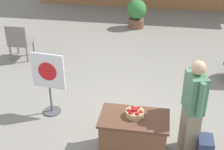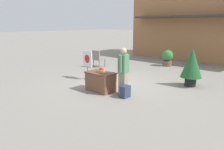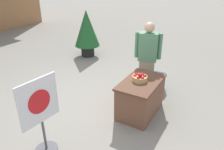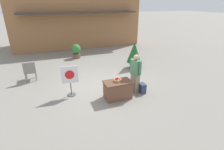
# 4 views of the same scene
# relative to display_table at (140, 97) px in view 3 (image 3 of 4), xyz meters

# --- Properties ---
(ground_plane) EXTENTS (120.00, 120.00, 0.00)m
(ground_plane) POSITION_rel_display_table_xyz_m (-0.23, 1.13, -0.37)
(ground_plane) COLOR gray
(display_table) EXTENTS (1.12, 0.68, 0.73)m
(display_table) POSITION_rel_display_table_xyz_m (0.00, 0.00, 0.00)
(display_table) COLOR brown
(display_table) RESTS_ON ground_plane
(apple_basket) EXTENTS (0.30, 0.30, 0.16)m
(apple_basket) POSITION_rel_display_table_xyz_m (0.00, 0.04, 0.43)
(apple_basket) COLOR tan
(apple_basket) RESTS_ON display_table
(person_visitor) EXTENTS (0.36, 0.59, 1.69)m
(person_visitor) POSITION_rel_display_table_xyz_m (0.91, 0.25, 0.50)
(person_visitor) COLOR gray
(person_visitor) RESTS_ON ground_plane
(backpack) EXTENTS (0.24, 0.34, 0.42)m
(backpack) POSITION_rel_display_table_xyz_m (1.17, 0.04, -0.16)
(backpack) COLOR #2D3856
(backpack) RESTS_ON ground_plane
(poster_board) EXTENTS (0.68, 0.36, 1.30)m
(poster_board) POSITION_rel_display_table_xyz_m (-1.76, 0.90, 0.37)
(poster_board) COLOR #4C4C51
(poster_board) RESTS_ON ground_plane
(potted_plant_far_right) EXTENTS (0.85, 0.85, 1.57)m
(potted_plant_far_right) POSITION_rel_display_table_xyz_m (2.26, 2.94, 0.54)
(potted_plant_far_right) COLOR black
(potted_plant_far_right) RESTS_ON ground_plane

